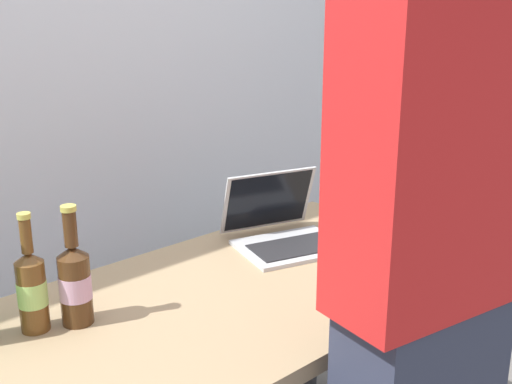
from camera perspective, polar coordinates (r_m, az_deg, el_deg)
name	(u,v)px	position (r m, az deg, el deg)	size (l,w,h in m)	color
desk	(235,322)	(1.73, -1.86, -11.44)	(1.40, 0.73, 0.72)	#9E8460
laptop	(283,229)	(1.97, 2.36, -3.28)	(0.38, 0.38, 0.21)	#B7BABC
beer_bottle_brown	(32,289)	(1.54, -19.22, -8.08)	(0.07, 0.07, 0.28)	brown
beer_bottle_dark	(75,282)	(1.54, -15.74, -7.63)	(0.07, 0.07, 0.29)	#472B14
person_figure	(428,278)	(1.32, 14.98, -7.35)	(0.43, 0.32, 1.76)	#2D3347
back_wall	(63,43)	(2.23, -16.70, 12.53)	(6.00, 0.10, 2.60)	silver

